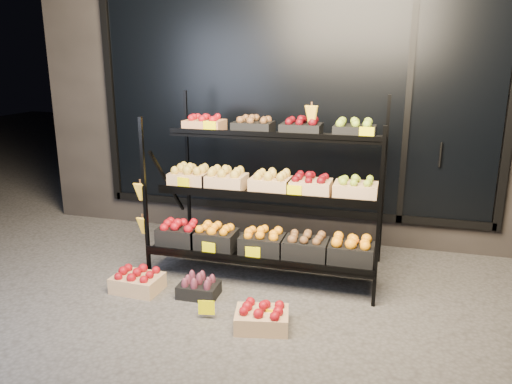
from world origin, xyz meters
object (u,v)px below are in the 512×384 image
(floor_crate_midleft, at_px, (199,287))
(floor_crate_left, at_px, (137,280))
(floor_crate_midright, at_px, (262,317))
(display_rack, at_px, (266,193))

(floor_crate_midleft, bearing_deg, floor_crate_left, -176.37)
(floor_crate_left, xyz_separation_m, floor_crate_midright, (1.22, -0.31, -0.00))
(floor_crate_midleft, height_order, floor_crate_midright, floor_crate_midright)
(display_rack, height_order, floor_crate_left, display_rack)
(floor_crate_left, relative_size, floor_crate_midright, 0.94)
(display_rack, relative_size, floor_crate_left, 5.14)
(display_rack, bearing_deg, floor_crate_midright, -76.96)
(floor_crate_left, distance_m, floor_crate_midleft, 0.56)
(display_rack, relative_size, floor_crate_midright, 4.82)
(floor_crate_midright, bearing_deg, display_rack, 91.41)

